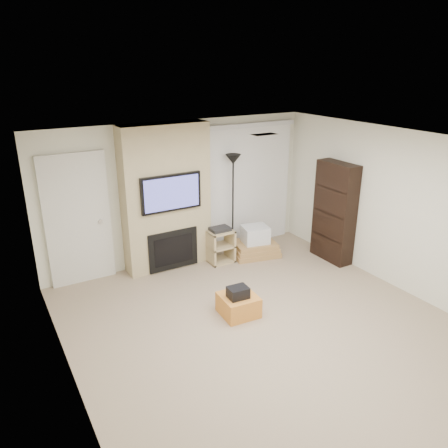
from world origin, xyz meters
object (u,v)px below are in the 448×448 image
floor_lamp (233,176)px  av_stand (220,244)px  box_stack (255,244)px  bookshelf (334,212)px  ottoman (238,305)px

floor_lamp → av_stand: 1.24m
av_stand → box_stack: av_stand is taller
floor_lamp → bookshelf: size_ratio=1.04×
box_stack → bookshelf: size_ratio=0.53×
floor_lamp → box_stack: floor_lamp is taller
floor_lamp → bookshelf: (1.39, -1.20, -0.57)m
floor_lamp → av_stand: bearing=-146.8°
av_stand → bookshelf: 2.12m
ottoman → av_stand: (0.65, 1.67, 0.20)m
box_stack → bookshelf: bearing=-36.9°
ottoman → floor_lamp: bearing=60.9°
floor_lamp → box_stack: bearing=-52.8°
av_stand → box_stack: 0.72m
ottoman → bookshelf: 2.70m
floor_lamp → av_stand: (-0.44, -0.29, -1.13)m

